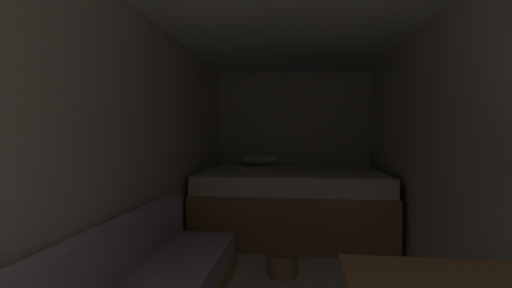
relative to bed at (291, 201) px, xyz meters
name	(u,v)px	position (x,y,z in m)	size (l,w,h in m)	color
wall_back	(293,144)	(0.00, 0.93, 0.69)	(2.35, 0.05, 2.15)	beige
wall_left	(136,151)	(-1.15, -1.77, 0.69)	(0.05, 5.35, 2.15)	beige
wall_right	(457,153)	(1.16, -1.77, 0.69)	(0.05, 5.35, 2.15)	beige
bed	(291,201)	(0.00, 0.00, 0.00)	(2.13, 1.72, 0.94)	#9E7247
wicker_basket	(282,264)	(-0.05, -1.34, -0.29)	(0.26, 0.26, 0.19)	olive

